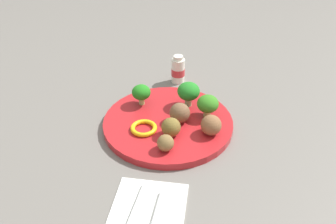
{
  "coord_description": "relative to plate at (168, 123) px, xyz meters",
  "views": [
    {
      "loc": [
        0.57,
        0.14,
        0.44
      ],
      "look_at": [
        0.0,
        0.0,
        0.04
      ],
      "focal_mm": 35.69,
      "sensor_mm": 36.0,
      "label": 1
    }
  ],
  "objects": [
    {
      "name": "fork",
      "position": [
        0.26,
        0.04,
        -0.0
      ],
      "size": [
        0.12,
        0.02,
        0.01
      ],
      "color": "silver",
      "rests_on": "napkin"
    },
    {
      "name": "plate",
      "position": [
        0.0,
        0.0,
        0.0
      ],
      "size": [
        0.28,
        0.28,
        0.02
      ],
      "primitive_type": "cylinder",
      "color": "red",
      "rests_on": "ground_plane"
    },
    {
      "name": "yogurt_bottle",
      "position": [
        -0.2,
        -0.02,
        0.03
      ],
      "size": [
        0.04,
        0.04,
        0.07
      ],
      "color": "white",
      "rests_on": "ground_plane"
    },
    {
      "name": "ground_plane",
      "position": [
        0.0,
        0.0,
        -0.01
      ],
      "size": [
        4.0,
        4.0,
        0.0
      ],
      "primitive_type": "plane",
      "color": "slate"
    },
    {
      "name": "napkin",
      "position": [
        0.25,
        0.02,
        -0.01
      ],
      "size": [
        0.18,
        0.13,
        0.01
      ],
      "primitive_type": "cube",
      "rotation": [
        0.0,
        0.0,
        0.09
      ],
      "color": "white",
      "rests_on": "ground_plane"
    },
    {
      "name": "broccoli_floret_front_left",
      "position": [
        -0.07,
        0.03,
        0.04
      ],
      "size": [
        0.05,
        0.05,
        0.06
      ],
      "color": "#9BBA80",
      "rests_on": "plate"
    },
    {
      "name": "broccoli_floret_mid_right",
      "position": [
        -0.05,
        -0.07,
        0.04
      ],
      "size": [
        0.04,
        0.04,
        0.05
      ],
      "color": "#ACCB78",
      "rests_on": "plate"
    },
    {
      "name": "knife",
      "position": [
        0.26,
        0.01,
        -0.0
      ],
      "size": [
        0.15,
        0.02,
        0.01
      ],
      "color": "silver",
      "rests_on": "napkin"
    },
    {
      "name": "meatball_center",
      "position": [
        -0.0,
        0.03,
        0.03
      ],
      "size": [
        0.04,
        0.04,
        0.04
      ],
      "primitive_type": "sphere",
      "color": "brown",
      "rests_on": "plate"
    },
    {
      "name": "meatball_near_rim",
      "position": [
        0.1,
        0.02,
        0.02
      ],
      "size": [
        0.03,
        0.03,
        0.03
      ],
      "primitive_type": "sphere",
      "color": "brown",
      "rests_on": "plate"
    },
    {
      "name": "meatball_far_rim",
      "position": [
        0.05,
        0.02,
        0.03
      ],
      "size": [
        0.04,
        0.04,
        0.04
      ],
      "primitive_type": "sphere",
      "color": "brown",
      "rests_on": "plate"
    },
    {
      "name": "broccoli_floret_near_rim",
      "position": [
        -0.03,
        0.08,
        0.04
      ],
      "size": [
        0.05,
        0.05,
        0.05
      ],
      "color": "#ABCB74",
      "rests_on": "plate"
    },
    {
      "name": "pepper_ring_near_rim",
      "position": [
        0.05,
        -0.04,
        0.01
      ],
      "size": [
        0.08,
        0.08,
        0.01
      ],
      "primitive_type": "torus",
      "rotation": [
        0.0,
        0.0,
        0.83
      ],
      "color": "yellow",
      "rests_on": "plate"
    },
    {
      "name": "meatball_back_left",
      "position": [
        0.03,
        0.1,
        0.03
      ],
      "size": [
        0.04,
        0.04,
        0.04
      ],
      "primitive_type": "sphere",
      "color": "brown",
      "rests_on": "plate"
    }
  ]
}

